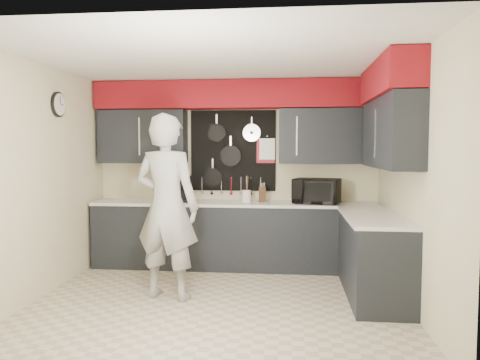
# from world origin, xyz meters

# --- Properties ---
(ground) EXTENTS (4.00, 4.00, 0.00)m
(ground) POSITION_xyz_m (0.00, 0.00, 0.00)
(ground) COLOR beige
(ground) RESTS_ON ground
(back_wall_assembly) EXTENTS (4.00, 0.36, 2.60)m
(back_wall_assembly) POSITION_xyz_m (0.01, 1.60, 2.01)
(back_wall_assembly) COLOR beige
(back_wall_assembly) RESTS_ON ground
(right_wall_assembly) EXTENTS (0.36, 3.50, 2.60)m
(right_wall_assembly) POSITION_xyz_m (1.85, 0.26, 1.94)
(right_wall_assembly) COLOR beige
(right_wall_assembly) RESTS_ON ground
(left_wall_assembly) EXTENTS (0.05, 3.50, 2.60)m
(left_wall_assembly) POSITION_xyz_m (-1.99, 0.02, 1.33)
(left_wall_assembly) COLOR beige
(left_wall_assembly) RESTS_ON ground
(base_cabinets) EXTENTS (3.95, 2.20, 0.92)m
(base_cabinets) POSITION_xyz_m (0.49, 1.13, 0.46)
(base_cabinets) COLOR black
(base_cabinets) RESTS_ON ground
(microwave) EXTENTS (0.69, 0.55, 0.33)m
(microwave) POSITION_xyz_m (1.12, 1.40, 1.09)
(microwave) COLOR black
(microwave) RESTS_ON base_cabinets
(knife_block) EXTENTS (0.10, 0.10, 0.21)m
(knife_block) POSITION_xyz_m (0.39, 1.46, 1.02)
(knife_block) COLOR black
(knife_block) RESTS_ON base_cabinets
(utensil_crock) EXTENTS (0.13, 0.13, 0.16)m
(utensil_crock) POSITION_xyz_m (0.17, 1.44, 1.00)
(utensil_crock) COLOR white
(utensil_crock) RESTS_ON base_cabinets
(coffee_maker) EXTENTS (0.22, 0.26, 0.36)m
(coffee_maker) POSITION_xyz_m (-0.70, 1.42, 1.10)
(coffee_maker) COLOR black
(coffee_maker) RESTS_ON base_cabinets
(person) EXTENTS (0.84, 0.64, 2.04)m
(person) POSITION_xyz_m (-0.59, 0.06, 1.02)
(person) COLOR #9A9B98
(person) RESTS_ON ground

